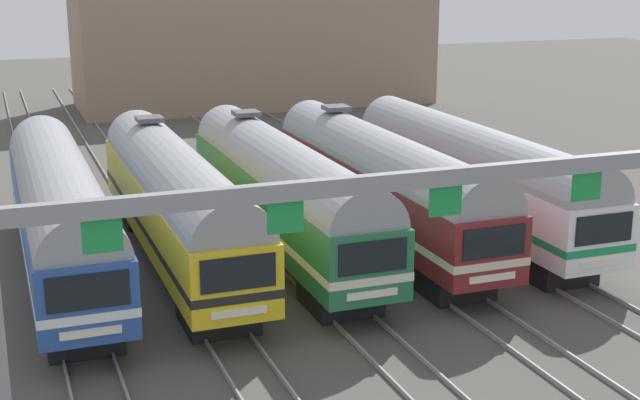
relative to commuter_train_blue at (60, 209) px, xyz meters
name	(u,v)px	position (x,y,z in m)	size (l,w,h in m)	color
ground_plane	(283,253)	(8.57, 0.01, -2.69)	(160.00, 160.00, 0.00)	#4C4944
track_bed	(191,165)	(8.57, 17.01, -2.61)	(18.64, 70.00, 0.15)	gray
commuter_train_blue	(60,209)	(0.00, 0.00, 0.00)	(2.88, 18.06, 4.77)	#284C9E
commuter_train_yellow	(176,199)	(4.28, 0.00, 0.00)	(2.88, 18.06, 5.05)	gold
commuter_train_green	(282,189)	(8.57, 0.00, 0.00)	(2.88, 18.06, 5.05)	#236B42
commuter_train_maroon	(380,180)	(12.85, 0.00, 0.00)	(2.88, 18.06, 5.05)	maroon
commuter_train_white	(471,172)	(17.13, 0.00, 0.00)	(2.88, 18.06, 4.77)	white
catenary_gantry	(445,214)	(8.57, -13.49, 2.58)	(22.37, 0.44, 6.97)	gray
maintenance_building	(254,39)	(18.58, 37.98, 2.57)	(28.23, 10.00, 10.51)	gray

